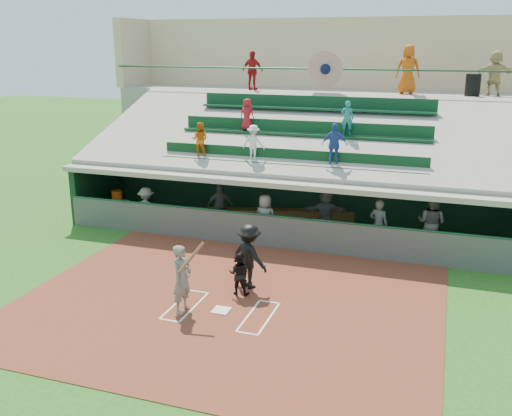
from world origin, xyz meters
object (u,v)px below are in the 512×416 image
(batter_at_plate, at_px, (182,279))
(water_cooler, at_px, (117,196))
(white_table, at_px, (117,209))
(catcher, at_px, (239,274))
(home_plate, at_px, (221,310))
(trash_bin, at_px, (473,85))

(batter_at_plate, bearing_deg, water_cooler, 132.35)
(white_table, bearing_deg, catcher, -20.46)
(home_plate, relative_size, batter_at_plate, 0.22)
(home_plate, relative_size, trash_bin, 0.49)
(home_plate, height_order, batter_at_plate, batter_at_plate)
(white_table, height_order, trash_bin, trash_bin)
(white_table, relative_size, trash_bin, 0.91)
(home_plate, bearing_deg, catcher, 86.11)
(catcher, xyz_separation_m, water_cooler, (-6.94, 5.07, 0.32))
(batter_at_plate, height_order, white_table, batter_at_plate)
(catcher, bearing_deg, white_table, -43.32)
(batter_at_plate, relative_size, catcher, 1.64)
(white_table, xyz_separation_m, trash_bin, (12.81, 6.25, 4.65))
(home_plate, height_order, white_table, white_table)
(batter_at_plate, distance_m, water_cooler, 8.83)
(catcher, bearing_deg, home_plate, 78.89)
(catcher, bearing_deg, water_cooler, -43.38)
(catcher, distance_m, trash_bin, 13.49)
(catcher, bearing_deg, batter_at_plate, 48.69)
(trash_bin, bearing_deg, white_table, -154.00)
(white_table, xyz_separation_m, water_cooler, (0.04, -0.02, 0.55))
(home_plate, bearing_deg, white_table, 137.99)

